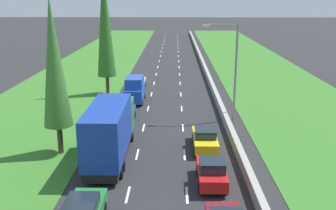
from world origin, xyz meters
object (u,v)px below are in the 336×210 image
silver_sedan_left_lane (138,82)px  poplar_tree_second (54,64)px  blue_box_truck_left_lane (110,130)px  yellow_sedan_right_lane (205,138)px  street_light_mast (232,65)px  blue_van_left_lane_fifth (135,89)px  red_hatchback_right_lane (211,172)px  blue_hatchback_left_lane (125,113)px  poplar_tree_third (105,22)px

silver_sedan_left_lane → poplar_tree_second: 22.01m
blue_box_truck_left_lane → yellow_sedan_right_lane: 7.32m
silver_sedan_left_lane → street_light_mast: 16.68m
blue_box_truck_left_lane → blue_van_left_lane_fifth: 15.45m
red_hatchback_right_lane → blue_van_left_lane_fifth: size_ratio=0.80×
yellow_sedan_right_lane → blue_van_left_lane_fifth: size_ratio=0.92×
red_hatchback_right_lane → blue_hatchback_left_lane: bearing=119.3°
red_hatchback_right_lane → silver_sedan_left_lane: (-6.94, 25.61, -0.02)m
blue_van_left_lane_fifth → silver_sedan_left_lane: 6.42m
silver_sedan_left_lane → street_light_mast: size_ratio=0.50×
blue_box_truck_left_lane → yellow_sedan_right_lane: (6.89, 2.08, -1.37)m
poplar_tree_second → street_light_mast: (13.69, 8.13, -1.52)m
blue_box_truck_left_lane → poplar_tree_second: bearing=166.1°
poplar_tree_third → blue_van_left_lane_fifth: bearing=-44.1°
poplar_tree_second → poplar_tree_third: bearing=88.4°
blue_box_truck_left_lane → silver_sedan_left_lane: blue_box_truck_left_lane is taller
yellow_sedan_right_lane → blue_van_left_lane_fifth: bearing=116.6°
blue_van_left_lane_fifth → poplar_tree_second: poplar_tree_second is taller
street_light_mast → poplar_tree_second: bearing=-149.3°
yellow_sedan_right_lane → blue_van_left_lane_fifth: blue_van_left_lane_fifth is taller
blue_box_truck_left_lane → poplar_tree_third: (-3.41, 18.93, 6.28)m
yellow_sedan_right_lane → silver_sedan_left_lane: same height
blue_hatchback_left_lane → street_light_mast: (9.86, 0.53, 4.40)m
blue_van_left_lane_fifth → poplar_tree_second: (-4.12, -14.46, 5.36)m
red_hatchback_right_lane → blue_van_left_lane_fifth: 20.36m
blue_box_truck_left_lane → poplar_tree_third: size_ratio=0.63×
poplar_tree_second → yellow_sedan_right_lane: bearing=5.9°
blue_van_left_lane_fifth → street_light_mast: size_ratio=0.54×
blue_hatchback_left_lane → poplar_tree_third: poplar_tree_third is taller
poplar_tree_second → blue_van_left_lane_fifth: bearing=74.1°
blue_box_truck_left_lane → silver_sedan_left_lane: bearing=90.2°
blue_hatchback_left_lane → yellow_sedan_right_lane: size_ratio=0.87×
silver_sedan_left_lane → poplar_tree_third: 8.83m
poplar_tree_third → street_light_mast: (13.18, -9.83, -3.23)m
street_light_mast → blue_van_left_lane_fifth: bearing=146.5°
blue_box_truck_left_lane → silver_sedan_left_lane: size_ratio=2.09×
blue_van_left_lane_fifth → poplar_tree_third: bearing=135.9°
red_hatchback_right_lane → street_light_mast: street_light_mast is taller
blue_van_left_lane_fifth → blue_hatchback_left_lane: bearing=-92.5°
silver_sedan_left_lane → poplar_tree_third: poplar_tree_third is taller
blue_van_left_lane_fifth → red_hatchback_right_lane: bearing=-70.9°
red_hatchback_right_lane → yellow_sedan_right_lane: 5.88m
yellow_sedan_right_lane → street_light_mast: street_light_mast is taller
blue_hatchback_left_lane → street_light_mast: street_light_mast is taller
poplar_tree_second → street_light_mast: size_ratio=1.27×
blue_hatchback_left_lane → poplar_tree_third: 13.28m
blue_van_left_lane_fifth → poplar_tree_second: 15.96m
silver_sedan_left_lane → blue_van_left_lane_fifth: bearing=-87.5°
red_hatchback_right_lane → blue_van_left_lane_fifth: blue_van_left_lane_fifth is taller
yellow_sedan_right_lane → street_light_mast: size_ratio=0.50×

